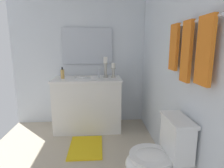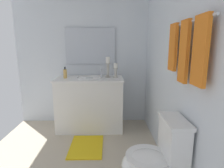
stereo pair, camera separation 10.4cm
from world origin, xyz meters
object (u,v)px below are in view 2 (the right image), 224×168
object	(u,v)px
soap_bottle	(65,73)
towel_near_vanity	(173,47)
towel_near_corner	(200,51)
bath_mat	(86,146)
mirror	(90,46)
towel_center	(184,52)
vanity_cabinet	(90,103)
candle_holder_tall	(116,70)
candle_holder_short	(108,66)
towel_bar	(189,22)
sink_basin	(90,80)
toilet	(155,160)

from	to	relation	value
soap_bottle	towel_near_vanity	xyz separation A→B (m)	(1.15, 1.30, 0.41)
towel_near_corner	bath_mat	bearing A→B (deg)	-139.52
bath_mat	mirror	bearing A→B (deg)	180.00
towel_center	bath_mat	size ratio (longest dim) A/B	0.84
towel_center	vanity_cabinet	bearing A→B (deg)	-147.43
towel_center	candle_holder_tall	bearing A→B (deg)	-161.37
towel_near_vanity	bath_mat	distance (m)	1.70
soap_bottle	towel_near_vanity	world-z (taller)	towel_near_vanity
candle_holder_tall	soap_bottle	xyz separation A→B (m)	(0.05, -0.80, -0.05)
mirror	bath_mat	xyz separation A→B (m)	(0.91, 0.00, -1.34)
bath_mat	towel_near_corner	bearing A→B (deg)	40.48
candle_holder_tall	candle_holder_short	size ratio (longest dim) A/B	0.70
towel_near_vanity	towel_bar	bearing A→B (deg)	3.89
vanity_cabinet	candle_holder_short	xyz separation A→B (m)	(-0.05, 0.30, 0.60)
towel_bar	towel_near_corner	distance (m)	0.34
towel_bar	sink_basin	bearing A→B (deg)	-146.95
candle_holder_short	towel_near_corner	bearing A→B (deg)	19.51
mirror	soap_bottle	distance (m)	0.64
candle_holder_tall	bath_mat	xyz separation A→B (m)	(0.66, -0.42, -0.96)
toilet	towel_center	xyz separation A→B (m)	(-0.05, 0.20, 0.94)
vanity_cabinet	towel_near_vanity	xyz separation A→B (m)	(1.17, 0.91, 0.91)
mirror	towel_near_corner	xyz separation A→B (m)	(1.98, 0.91, -0.03)
toilet	towel_near_corner	size ratio (longest dim) A/B	1.58
toilet	soap_bottle	bearing A→B (deg)	-143.36
sink_basin	soap_bottle	bearing A→B (deg)	-87.94
sink_basin	towel_bar	xyz separation A→B (m)	(1.43, 0.93, 0.72)
candle_holder_short	towel_near_vanity	bearing A→B (deg)	26.95
mirror	candle_holder_short	xyz separation A→B (m)	(0.23, 0.30, -0.32)
sink_basin	towel_bar	bearing A→B (deg)	33.05
sink_basin	bath_mat	bearing A→B (deg)	-0.09
vanity_cabinet	sink_basin	size ratio (longest dim) A/B	2.69
vanity_cabinet	candle_holder_tall	xyz separation A→B (m)	(-0.03, 0.42, 0.55)
candle_holder_tall	towel_center	bearing A→B (deg)	18.63
bath_mat	soap_bottle	bearing A→B (deg)	-148.04
candle_holder_short	bath_mat	bearing A→B (deg)	-23.68
candle_holder_short	vanity_cabinet	bearing A→B (deg)	-80.43
towel_bar	bath_mat	xyz separation A→B (m)	(-0.81, -0.93, -1.53)
toilet	towel_near_vanity	bearing A→B (deg)	147.03
candle_holder_short	towel_near_corner	xyz separation A→B (m)	(1.75, 0.62, 0.29)
vanity_cabinet	mirror	world-z (taller)	mirror
candle_holder_tall	sink_basin	bearing A→B (deg)	-85.61
vanity_cabinet	towel_near_vanity	distance (m)	1.74
toilet	towel_near_corner	world-z (taller)	towel_near_corner
toilet	bath_mat	distance (m)	1.17
towel_center	bath_mat	distance (m)	1.78
candle_holder_tall	bath_mat	distance (m)	1.24
soap_bottle	towel_near_corner	size ratio (longest dim) A/B	0.38
soap_bottle	towel_center	size ratio (longest dim) A/B	0.36
towel_center	bath_mat	bearing A→B (deg)	-131.42
vanity_cabinet	toilet	world-z (taller)	vanity_cabinet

